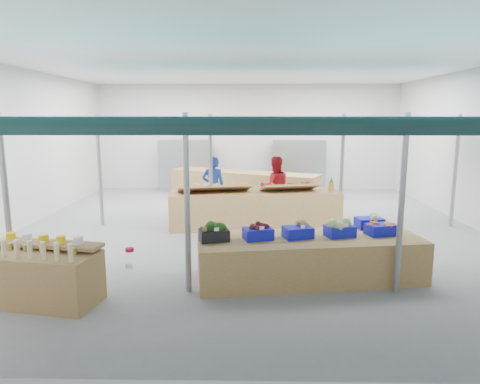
{
  "coord_description": "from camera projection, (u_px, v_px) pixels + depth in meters",
  "views": [
    {
      "loc": [
        -0.0,
        -10.85,
        2.93
      ],
      "look_at": [
        -0.17,
        -1.6,
        1.29
      ],
      "focal_mm": 32.0,
      "sensor_mm": 36.0,
      "label": 1
    }
  ],
  "objects": [
    {
      "name": "crate_stack",
      "position": [
        399.0,
        254.0,
        8.25
      ],
      "size": [
        0.59,
        0.49,
        0.61
      ],
      "primitive_type": "cube",
      "rotation": [
        0.0,
        0.0,
        -0.3
      ],
      "color": "#1016B5",
      "rests_on": "floor"
    },
    {
      "name": "far_counter",
      "position": [
        243.0,
        185.0,
        15.37
      ],
      "size": [
        5.43,
        3.28,
        0.98
      ],
      "primitive_type": "cube",
      "rotation": [
        0.0,
        0.0,
        -0.43
      ],
      "color": "olive",
      "rests_on": "floor"
    },
    {
      "name": "apple_heap_yellow",
      "position": [
        215.0,
        187.0,
        11.12
      ],
      "size": [
        2.0,
        1.08,
        0.27
      ],
      "rotation": [
        0.0,
        0.0,
        0.21
      ],
      "color": "#997247",
      "rests_on": "fruit_counter"
    },
    {
      "name": "crate_celeriac",
      "position": [
        298.0,
        230.0,
        7.66
      ],
      "size": [
        0.58,
        0.48,
        0.31
      ],
      "rotation": [
        0.0,
        0.0,
        0.28
      ],
      "color": "#1016B5",
      "rests_on": "veg_counter"
    },
    {
      "name": "vendor_right",
      "position": [
        275.0,
        187.0,
        12.43
      ],
      "size": [
        0.94,
        0.77,
        1.8
      ],
      "primitive_type": "imported",
      "rotation": [
        0.0,
        0.0,
        3.25
      ],
      "color": "#B31620",
      "rests_on": "floor"
    },
    {
      "name": "pineapple",
      "position": [
        331.0,
        184.0,
        11.38
      ],
      "size": [
        0.14,
        0.14,
        0.39
      ],
      "rotation": [
        0.0,
        0.0,
        0.21
      ],
      "color": "#8C6019",
      "rests_on": "fruit_counter"
    },
    {
      "name": "crate_cabbage",
      "position": [
        340.0,
        228.0,
        7.75
      ],
      "size": [
        0.58,
        0.48,
        0.35
      ],
      "rotation": [
        0.0,
        0.0,
        0.28
      ],
      "color": "#1016B5",
      "rests_on": "veg_counter"
    },
    {
      "name": "hall",
      "position": [
        248.0,
        127.0,
        12.15
      ],
      "size": [
        13.0,
        13.0,
        13.0
      ],
      "color": "silver",
      "rests_on": "ground"
    },
    {
      "name": "back_shelving_left",
      "position": [
        185.0,
        166.0,
        16.98
      ],
      "size": [
        2.0,
        0.5,
        2.0
      ],
      "primitive_type": "cube",
      "color": "#B23F33",
      "rests_on": "floor"
    },
    {
      "name": "fruit_counter",
      "position": [
        255.0,
        209.0,
        11.43
      ],
      "size": [
        4.59,
        1.54,
        0.96
      ],
      "primitive_type": "cube",
      "rotation": [
        0.0,
        0.0,
        0.1
      ],
      "color": "olive",
      "rests_on": "floor"
    },
    {
      "name": "veg_counter",
      "position": [
        309.0,
        258.0,
        7.78
      ],
      "size": [
        4.16,
        1.89,
        0.78
      ],
      "primitive_type": "cube",
      "rotation": [
        0.0,
        0.0,
        0.14
      ],
      "color": "olive",
      "rests_on": "floor"
    },
    {
      "name": "awnings",
      "position": [
        284.0,
        124.0,
        8.98
      ],
      "size": [
        9.5,
        7.08,
        0.3
      ],
      "color": "#0A2A2C",
      "rests_on": "pole_grid"
    },
    {
      "name": "bottle_shelf",
      "position": [
        41.0,
        275.0,
        6.78
      ],
      "size": [
        1.97,
        1.41,
        1.1
      ],
      "rotation": [
        0.0,
        0.0,
        -0.19
      ],
      "color": "olive",
      "rests_on": "floor"
    },
    {
      "name": "pole_grid",
      "position": [
        283.0,
        169.0,
        9.14
      ],
      "size": [
        10.0,
        4.6,
        3.0
      ],
      "color": "gray",
      "rests_on": "floor"
    },
    {
      "name": "back_shelving_right",
      "position": [
        299.0,
        166.0,
        16.89
      ],
      "size": [
        2.0,
        0.5,
        2.0
      ],
      "primitive_type": "cube",
      "color": "#B23F33",
      "rests_on": "floor"
    },
    {
      "name": "sparrow",
      "position": [
        204.0,
        229.0,
        7.3
      ],
      "size": [
        0.12,
        0.09,
        0.11
      ],
      "rotation": [
        0.0,
        0.0,
        0.28
      ],
      "color": "brown",
      "rests_on": "crate_broccoli"
    },
    {
      "name": "crate_extra",
      "position": [
        369.0,
        220.0,
        8.33
      ],
      "size": [
        0.55,
        0.44,
        0.32
      ],
      "rotation": [
        0.0,
        0.0,
        0.18
      ],
      "color": "#1016B5",
      "rests_on": "veg_counter"
    },
    {
      "name": "crate_broccoli",
      "position": [
        214.0,
        232.0,
        7.47
      ],
      "size": [
        0.58,
        0.48,
        0.35
      ],
      "rotation": [
        0.0,
        0.0,
        0.28
      ],
      "color": "black",
      "rests_on": "veg_counter"
    },
    {
      "name": "floor",
      "position": [
        248.0,
        230.0,
        11.2
      ],
      "size": [
        13.0,
        13.0,
        0.0
      ],
      "primitive_type": "plane",
      "color": "gray",
      "rests_on": "ground"
    },
    {
      "name": "pole_ribbon",
      "position": [
        130.0,
        251.0,
        5.94
      ],
      "size": [
        0.12,
        0.12,
        0.28
      ],
      "color": "red",
      "rests_on": "pole_grid"
    },
    {
      "name": "crate_carrots",
      "position": [
        381.0,
        229.0,
        7.85
      ],
      "size": [
        0.58,
        0.48,
        0.29
      ],
      "rotation": [
        0.0,
        0.0,
        0.28
      ],
      "color": "#1016B5",
      "rests_on": "veg_counter"
    },
    {
      "name": "vendor_left",
      "position": [
        213.0,
        187.0,
        12.47
      ],
      "size": [
        0.7,
        0.5,
        1.8
      ],
      "primitive_type": "imported",
      "rotation": [
        0.0,
        0.0,
        3.25
      ],
      "color": "#1938A5",
      "rests_on": "floor"
    },
    {
      "name": "crate_beets",
      "position": [
        258.0,
        232.0,
        7.57
      ],
      "size": [
        0.58,
        0.48,
        0.29
      ],
      "rotation": [
        0.0,
        0.0,
        0.28
      ],
      "color": "#1016B5",
      "rests_on": "veg_counter"
    },
    {
      "name": "apple_heap_red",
      "position": [
        290.0,
        186.0,
        11.29
      ],
      "size": [
        1.61,
        1.0,
        0.27
      ],
      "rotation": [
        0.0,
        0.0,
        0.21
      ],
      "color": "#997247",
      "rests_on": "fruit_counter"
    }
  ]
}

